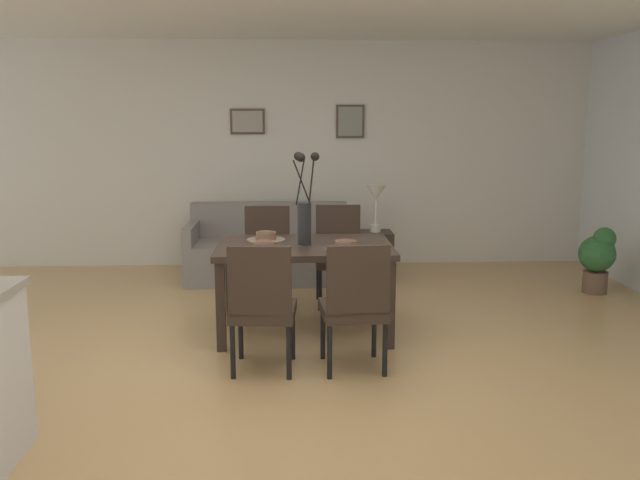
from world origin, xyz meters
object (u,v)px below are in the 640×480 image
object	(u,v)px
table_lamp	(376,197)
dining_chair_near_left	(262,302)
dining_chair_far_right	(339,250)
bowl_near_right	(266,235)
centerpiece_vase	(304,209)
potted_plant	(598,257)
sofa	(269,253)
side_table	(375,255)
dining_table	(305,255)
framed_picture_center	(350,121)
bowl_far_left	(346,244)
framed_picture_left	(247,121)
dining_chair_far_left	(355,301)
bowl_near_left	(264,245)
dining_chair_near_right	(267,251)

from	to	relation	value
table_lamp	dining_chair_near_left	bearing A→B (deg)	-112.70
dining_chair_far_right	bowl_near_right	size ratio (longest dim) A/B	5.41
centerpiece_vase	potted_plant	xyz separation A→B (m)	(2.95, 1.12, -0.65)
sofa	side_table	world-z (taller)	sofa
dining_table	framed_picture_center	size ratio (longest dim) A/B	3.68
bowl_far_left	side_table	size ratio (longest dim) A/B	0.33
framed_picture_center	framed_picture_left	bearing A→B (deg)	180.00
bowl_far_left	table_lamp	bearing A→B (deg)	76.32
potted_plant	sofa	bearing A→B (deg)	166.81
framed_picture_left	dining_chair_near_left	bearing A→B (deg)	-85.32
dining_chair_far_left	bowl_near_left	bearing A→B (deg)	134.31
potted_plant	bowl_near_left	bearing A→B (deg)	-157.85
sofa	framed_picture_center	size ratio (longest dim) A/B	4.56
bowl_near_right	framed_picture_left	xyz separation A→B (m)	(-0.28, 2.36, 0.91)
dining_chair_far_left	table_lamp	xyz separation A→B (m)	(0.48, 2.68, 0.38)
dining_chair_far_right	sofa	distance (m)	1.23
dining_table	side_table	bearing A→B (deg)	65.99
potted_plant	dining_chair_far_left	bearing A→B (deg)	-142.87
dining_chair_far_left	dining_chair_far_right	world-z (taller)	same
dining_table	table_lamp	world-z (taller)	table_lamp
dining_chair_near_left	dining_chair_far_right	size ratio (longest dim) A/B	1.00
dining_table	dining_chair_near_right	distance (m)	0.93
dining_chair_far_right	sofa	bearing A→B (deg)	124.84
dining_table	potted_plant	world-z (taller)	dining_table
dining_chair_far_right	framed_picture_center	xyz separation A→B (m)	(0.25, 1.67, 1.17)
bowl_near_right	bowl_far_left	distance (m)	0.76
bowl_near_right	sofa	xyz separation A→B (m)	(-0.03, 1.68, -0.50)
dining_chair_far_left	centerpiece_vase	distance (m)	1.06
centerpiece_vase	side_table	world-z (taller)	centerpiece_vase
dining_chair_near_right	side_table	xyz separation A→B (m)	(1.14, 0.96, -0.25)
centerpiece_vase	framed_picture_center	xyz separation A→B (m)	(0.59, 2.57, 0.66)
side_table	potted_plant	world-z (taller)	potted_plant
bowl_near_right	table_lamp	bearing A→B (deg)	55.00
dining_chair_near_right	sofa	bearing A→B (deg)	90.96
dining_chair_far_left	centerpiece_vase	xyz separation A→B (m)	(-0.33, 0.87, 0.51)
centerpiece_vase	table_lamp	size ratio (longest dim) A/B	1.44
dining_chair_far_left	potted_plant	bearing A→B (deg)	37.13
dining_chair_far_left	dining_chair_far_right	bearing A→B (deg)	89.47
dining_chair_far_right	bowl_near_right	world-z (taller)	dining_chair_far_right
dining_chair_far_left	table_lamp	bearing A→B (deg)	79.82
centerpiece_vase	potted_plant	world-z (taller)	centerpiece_vase
dining_chair_near_right	centerpiece_vase	xyz separation A→B (m)	(0.33, -0.85, 0.51)
dining_chair_near_right	bowl_far_left	size ratio (longest dim) A/B	5.41
dining_chair_far_right	bowl_near_right	xyz separation A→B (m)	(-0.66, -0.69, 0.27)
potted_plant	bowl_far_left	bearing A→B (deg)	-153.24
bowl_far_left	table_lamp	distance (m)	2.08
bowl_near_right	table_lamp	size ratio (longest dim) A/B	0.33
bowl_far_left	table_lamp	world-z (taller)	table_lamp
bowl_near_right	bowl_near_left	bearing A→B (deg)	-90.00
bowl_far_left	dining_chair_far_right	bearing A→B (deg)	88.57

